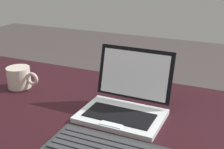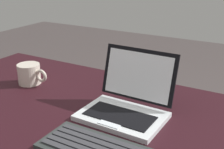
# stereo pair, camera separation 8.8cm
# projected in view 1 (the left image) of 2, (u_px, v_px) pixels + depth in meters

# --- Properties ---
(desk) EXTENTS (1.60, 0.69, 0.73)m
(desk) POSITION_uv_depth(u_px,v_px,m) (113.00, 139.00, 1.01)
(desk) COLOR black
(desk) RESTS_ON ground
(laptop_front) EXTENTS (0.27, 0.24, 0.20)m
(laptop_front) POSITION_uv_depth(u_px,v_px,m) (125.00, 102.00, 0.96)
(laptop_front) COLOR silver
(laptop_front) RESTS_ON desk
(coffee_mug) EXTENTS (0.14, 0.09, 0.08)m
(coffee_mug) POSITION_uv_depth(u_px,v_px,m) (19.00, 77.00, 1.17)
(coffee_mug) COLOR beige
(coffee_mug) RESTS_ON desk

